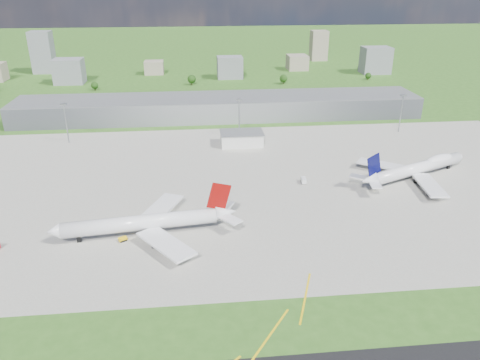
{
  "coord_description": "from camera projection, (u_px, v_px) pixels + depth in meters",
  "views": [
    {
      "loc": [
        -19.79,
        -179.41,
        98.94
      ],
      "look_at": [
        1.17,
        24.16,
        9.0
      ],
      "focal_mm": 35.0,
      "sensor_mm": 36.0,
      "label": 1
    }
  ],
  "objects": [
    {
      "name": "airliner_blue_quad",
      "position": [
        418.0,
        168.0,
        246.56
      ],
      "size": [
        71.59,
        54.36,
        19.77
      ],
      "rotation": [
        0.0,
        0.0,
        0.42
      ],
      "color": "white",
      "rests_on": "ground"
    },
    {
      "name": "bldg_c",
      "position": [
        230.0,
        67.0,
        484.81
      ],
      "size": [
        26.0,
        20.0,
        22.0
      ],
      "primitive_type": "cube",
      "color": "slate",
      "rests_on": "ground"
    },
    {
      "name": "tree_c",
      "position": [
        192.0,
        79.0,
        455.82
      ],
      "size": [
        8.1,
        8.1,
        9.9
      ],
      "color": "#382314",
      "rests_on": "ground"
    },
    {
      "name": "airliner_red_twin",
      "position": [
        148.0,
        223.0,
        192.05
      ],
      "size": [
        76.55,
        59.3,
        21.0
      ],
      "rotation": [
        0.0,
        0.0,
        3.26
      ],
      "color": "white",
      "rests_on": "ground"
    },
    {
      "name": "ops_building",
      "position": [
        242.0,
        139.0,
        295.45
      ],
      "size": [
        26.0,
        16.0,
        8.0
      ],
      "primitive_type": "cube",
      "color": "silver",
      "rests_on": "ground"
    },
    {
      "name": "bldg_tall_e",
      "position": [
        319.0,
        46.0,
        584.31
      ],
      "size": [
        20.0,
        18.0,
        36.0
      ],
      "primitive_type": "cube",
      "color": "gray",
      "rests_on": "ground"
    },
    {
      "name": "mast_east",
      "position": [
        402.0,
        107.0,
        313.91
      ],
      "size": [
        3.5,
        2.0,
        25.9
      ],
      "color": "gray",
      "rests_on": "ground"
    },
    {
      "name": "tree_e",
      "position": [
        283.0,
        78.0,
        459.83
      ],
      "size": [
        7.65,
        7.65,
        9.35
      ],
      "color": "#382314",
      "rests_on": "ground"
    },
    {
      "name": "terminal",
      "position": [
        219.0,
        107.0,
        352.29
      ],
      "size": [
        300.0,
        42.0,
        15.0
      ],
      "primitive_type": "cube",
      "color": "gray",
      "rests_on": "ground"
    },
    {
      "name": "bldg_e",
      "position": [
        376.0,
        60.0,
        507.71
      ],
      "size": [
        30.0,
        22.0,
        28.0
      ],
      "primitive_type": "cube",
      "color": "slate",
      "rests_on": "ground"
    },
    {
      "name": "bldg_ce",
      "position": [
        297.0,
        62.0,
        529.94
      ],
      "size": [
        22.0,
        24.0,
        16.0
      ],
      "primitive_type": "cube",
      "color": "gray",
      "rests_on": "ground"
    },
    {
      "name": "apron",
      "position": [
        254.0,
        183.0,
        242.4
      ],
      "size": [
        360.0,
        190.0,
        0.08
      ],
      "primitive_type": "cube",
      "color": "gray",
      "rests_on": "ground"
    },
    {
      "name": "tug_yellow",
      "position": [
        123.0,
        239.0,
        189.05
      ],
      "size": [
        3.84,
        3.27,
        1.68
      ],
      "rotation": [
        0.0,
        0.0,
        0.5
      ],
      "color": "gold",
      "rests_on": "ground"
    },
    {
      "name": "van_white_near",
      "position": [
        304.0,
        181.0,
        241.85
      ],
      "size": [
        2.9,
        5.56,
        2.71
      ],
      "rotation": [
        0.0,
        0.0,
        1.48
      ],
      "color": "silver",
      "rests_on": "ground"
    },
    {
      "name": "van_white_far",
      "position": [
        441.0,
        164.0,
        263.31
      ],
      "size": [
        4.65,
        2.98,
        2.26
      ],
      "rotation": [
        0.0,
        0.0,
        0.24
      ],
      "color": "white",
      "rests_on": "ground"
    },
    {
      "name": "mast_center",
      "position": [
        239.0,
        111.0,
        303.59
      ],
      "size": [
        3.5,
        2.0,
        25.9
      ],
      "color": "gray",
      "rests_on": "ground"
    },
    {
      "name": "bldg_tall_w",
      "position": [
        43.0,
        52.0,
        507.16
      ],
      "size": [
        22.0,
        20.0,
        44.0
      ],
      "primitive_type": "cube",
      "color": "slate",
      "rests_on": "ground"
    },
    {
      "name": "tree_w",
      "position": [
        95.0,
        85.0,
        434.11
      ],
      "size": [
        6.75,
        6.75,
        8.25
      ],
      "color": "#382314",
      "rests_on": "ground"
    },
    {
      "name": "mast_west",
      "position": [
        65.0,
        116.0,
        293.28
      ],
      "size": [
        3.5,
        2.0,
        25.9
      ],
      "color": "gray",
      "rests_on": "ground"
    },
    {
      "name": "ground",
      "position": [
        221.0,
        123.0,
        341.65
      ],
      "size": [
        1400.0,
        1400.0,
        0.0
      ],
      "primitive_type": "plane",
      "color": "#305A1C",
      "rests_on": "ground"
    },
    {
      "name": "tree_far_e",
      "position": [
        368.0,
        76.0,
        477.77
      ],
      "size": [
        6.3,
        6.3,
        7.7
      ],
      "color": "#382314",
      "rests_on": "ground"
    },
    {
      "name": "bldg_w",
      "position": [
        69.0,
        71.0,
        460.3
      ],
      "size": [
        28.0,
        22.0,
        24.0
      ],
      "primitive_type": "cube",
      "color": "slate",
      "rests_on": "ground"
    },
    {
      "name": "bldg_cw",
      "position": [
        154.0,
        67.0,
        506.24
      ],
      "size": [
        20.0,
        18.0,
        14.0
      ],
      "primitive_type": "cube",
      "color": "gray",
      "rests_on": "ground"
    }
  ]
}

